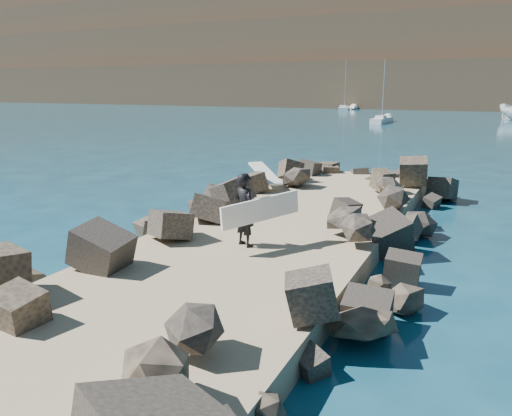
{
  "coord_description": "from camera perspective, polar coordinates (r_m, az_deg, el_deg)",
  "views": [
    {
      "loc": [
        5.43,
        -12.51,
        4.62
      ],
      "look_at": [
        0.0,
        -1.0,
        1.5
      ],
      "focal_mm": 35.0,
      "sensor_mm": 36.0,
      "label": 1
    }
  ],
  "objects": [
    {
      "name": "jetty",
      "position": [
        12.59,
        -1.95,
        -6.3
      ],
      "size": [
        6.0,
        26.0,
        0.6
      ],
      "primitive_type": "cube",
      "color": "#8C7759",
      "rests_on": "ground"
    },
    {
      "name": "riprap_right",
      "position": [
        12.02,
        11.64,
        -6.56
      ],
      "size": [
        2.6,
        22.0,
        1.0
      ],
      "primitive_type": "cube",
      "color": "black",
      "rests_on": "ground"
    },
    {
      "name": "surfer_with_board",
      "position": [
        12.67,
        -1.02,
        -0.21
      ],
      "size": [
        1.49,
        2.07,
        1.9
      ],
      "color": "black",
      "rests_on": "jetty"
    },
    {
      "name": "riprap_left",
      "position": [
        14.4,
        -11.37,
        -3.12
      ],
      "size": [
        2.6,
        22.0,
        1.0
      ],
      "primitive_type": "cube",
      "color": "black",
      "rests_on": "ground"
    },
    {
      "name": "surfboard_resting",
      "position": [
        20.42,
        1.03,
        3.68
      ],
      "size": [
        2.17,
        2.17,
        0.08
      ],
      "primitive_type": "cube",
      "rotation": [
        0.0,
        0.0,
        0.78
      ],
      "color": "silver",
      "rests_on": "riprap_left"
    },
    {
      "name": "sailboat_e",
      "position": [
        100.92,
        10.06,
        11.14
      ],
      "size": [
        3.47,
        8.46,
        9.83
      ],
      "color": "silver",
      "rests_on": "ground"
    },
    {
      "name": "sailboat_b",
      "position": [
        67.15,
        14.18,
        9.71
      ],
      "size": [
        1.71,
        6.66,
        8.02
      ],
      "color": "silver",
      "rests_on": "ground"
    },
    {
      "name": "ground",
      "position": [
        14.4,
        1.71,
        -4.95
      ],
      "size": [
        800.0,
        800.0,
        0.0
      ],
      "primitive_type": "plane",
      "color": "#0F384C",
      "rests_on": "ground"
    }
  ]
}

